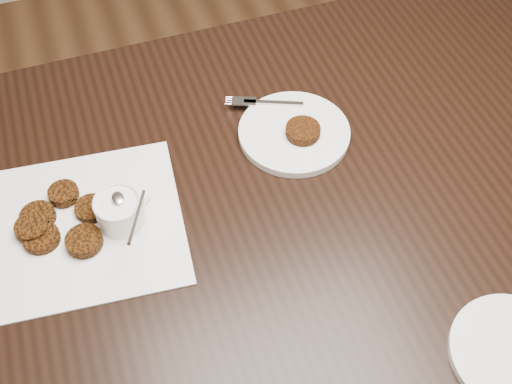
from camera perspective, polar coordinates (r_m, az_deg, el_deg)
table at (r=1.48m, az=7.42°, el=-7.27°), size 1.51×0.97×0.75m
napkin at (r=1.12m, az=-14.80°, el=-2.87°), size 0.34×0.34×0.00m
sauce_ramekin at (r=1.07m, az=-12.48°, el=-0.76°), size 0.12×0.12×0.11m
patty_cluster at (r=1.12m, az=-17.98°, el=-2.82°), size 0.26×0.26×0.02m
plate_with_patty at (r=1.21m, az=3.47°, el=5.60°), size 0.28×0.28×0.03m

